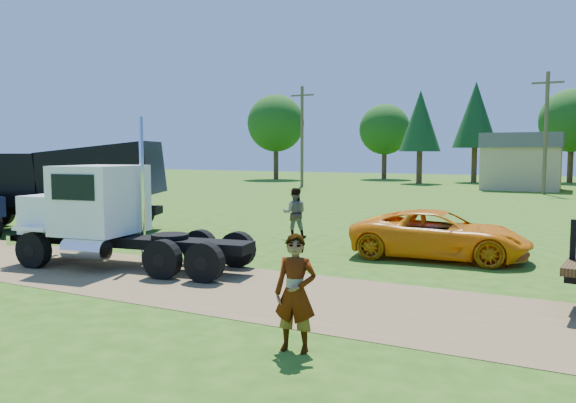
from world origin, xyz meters
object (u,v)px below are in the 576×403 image
at_px(black_dump_truck, 67,182).
at_px(orange_pickup, 439,234).
at_px(white_semi_tractor, 102,215).
at_px(spectator_a, 295,293).

bearing_deg(black_dump_truck, orange_pickup, -20.79).
xyz_separation_m(black_dump_truck, orange_pickup, (14.57, 0.76, -1.24)).
bearing_deg(white_semi_tractor, spectator_a, -32.75).
bearing_deg(white_semi_tractor, orange_pickup, 25.47).
xyz_separation_m(white_semi_tractor, orange_pickup, (8.04, 5.30, -0.69)).
bearing_deg(orange_pickup, black_dump_truck, 88.48).
xyz_separation_m(orange_pickup, spectator_a, (-0.30, -8.88, 0.22)).
bearing_deg(orange_pickup, spectator_a, 173.55).
height_order(white_semi_tractor, spectator_a, white_semi_tractor).
bearing_deg(orange_pickup, white_semi_tractor, 118.89).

